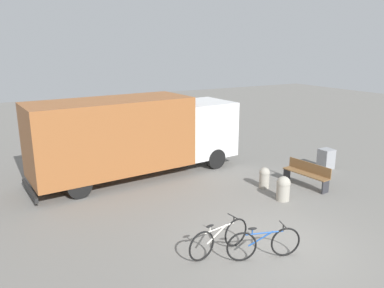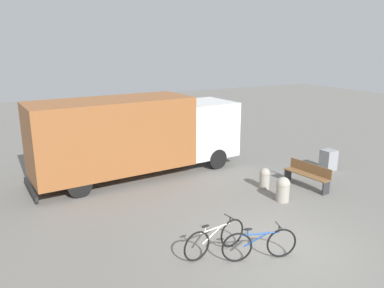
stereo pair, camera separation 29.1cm
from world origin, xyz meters
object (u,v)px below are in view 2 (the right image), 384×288
object	(u,v)px
bollard_near_bench	(283,188)
park_bench	(308,174)
bicycle_near	(215,239)
bollard_far_bench	(265,177)
utility_box	(328,160)
bicycle_middle	(259,244)
delivery_truck	(136,134)

from	to	relation	value
bollard_near_bench	park_bench	bearing A→B (deg)	19.10
bicycle_near	park_bench	bearing A→B (deg)	15.50
bicycle_near	bollard_far_bench	xyz separation A→B (m)	(3.73, 2.81, 0.00)
utility_box	bicycle_near	bearing A→B (deg)	-156.01
park_bench	bollard_near_bench	xyz separation A→B (m)	(-1.61, -0.56, -0.05)
bollard_far_bench	bicycle_middle	bearing A→B (deg)	-130.14
park_bench	bollard_near_bench	distance (m)	1.71
bicycle_near	delivery_truck	bearing A→B (deg)	79.31
delivery_truck	bicycle_middle	size ratio (longest dim) A/B	4.69
bollard_near_bench	bollard_far_bench	world-z (taller)	bollard_near_bench
park_bench	bicycle_near	bearing A→B (deg)	106.82
park_bench	bicycle_middle	distance (m)	5.27
bollard_near_bench	bollard_far_bench	bearing A→B (deg)	80.49
bollard_near_bench	utility_box	xyz separation A→B (m)	(3.74, 1.58, -0.02)
delivery_truck	park_bench	size ratio (longest dim) A/B	4.57
bicycle_near	utility_box	world-z (taller)	bicycle_near
bollard_far_bench	utility_box	xyz separation A→B (m)	(3.55, 0.43, 0.01)
bicycle_middle	utility_box	bearing A→B (deg)	48.92
park_bench	utility_box	world-z (taller)	park_bench
bicycle_near	bollard_near_bench	distance (m)	3.91
utility_box	park_bench	bearing A→B (deg)	-154.27
park_bench	utility_box	bearing A→B (deg)	-70.70
bollard_near_bench	utility_box	size ratio (longest dim) A/B	1.00
bicycle_near	utility_box	distance (m)	7.97
bicycle_near	bicycle_middle	world-z (taller)	same
park_bench	utility_box	xyz separation A→B (m)	(2.13, 1.03, -0.07)
bollard_near_bench	bicycle_middle	bearing A→B (deg)	-139.56
bicycle_middle	bollard_far_bench	bearing A→B (deg)	67.57
park_bench	bicycle_middle	xyz separation A→B (m)	(-4.39, -2.92, -0.09)
bicycle_near	bicycle_middle	distance (m)	1.04
bollard_far_bench	utility_box	size ratio (longest dim) A/B	0.91
bollard_far_bench	bicycle_near	bearing A→B (deg)	-143.03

